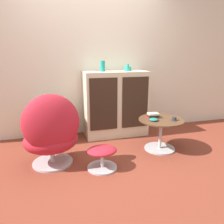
{
  "coord_description": "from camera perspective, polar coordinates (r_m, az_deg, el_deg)",
  "views": [
    {
      "loc": [
        -0.68,
        -2.38,
        1.37
      ],
      "look_at": [
        0.16,
        0.56,
        0.55
      ],
      "focal_mm": 35.0,
      "sensor_mm": 36.0,
      "label": 1
    }
  ],
  "objects": [
    {
      "name": "sideboard",
      "position": [
        3.71,
        0.93,
        2.18
      ],
      "size": [
        1.05,
        0.47,
        1.09
      ],
      "color": "beige",
      "rests_on": "ground_plane"
    },
    {
      "name": "vase_inner_left",
      "position": [
        3.69,
        4.13,
        11.25
      ],
      "size": [
        0.12,
        0.12,
        0.11
      ],
      "color": "teal",
      "rests_on": "sideboard"
    },
    {
      "name": "book_stack",
      "position": [
        3.23,
        10.67,
        -0.88
      ],
      "size": [
        0.17,
        0.13,
        0.07
      ],
      "color": "red",
      "rests_on": "coffee_table"
    },
    {
      "name": "tv_console",
      "position": [
        3.63,
        -15.32,
        -3.35
      ],
      "size": [
        0.65,
        0.47,
        0.52
      ],
      "color": "brown",
      "rests_on": "ground_plane"
    },
    {
      "name": "ottoman",
      "position": [
        2.7,
        -2.62,
        -10.99
      ],
      "size": [
        0.37,
        0.37,
        0.28
      ],
      "color": "#B7B7BC",
      "rests_on": "ground_plane"
    },
    {
      "name": "wall_back",
      "position": [
        3.78,
        -5.84,
        13.9
      ],
      "size": [
        6.4,
        0.06,
        2.6
      ],
      "color": "silver",
      "rests_on": "ground_plane"
    },
    {
      "name": "teacup",
      "position": [
        3.18,
        15.94,
        -1.77
      ],
      "size": [
        0.1,
        0.1,
        0.05
      ],
      "color": "#2D2D33",
      "rests_on": "coffee_table"
    },
    {
      "name": "potted_plant",
      "position": [
        3.54,
        -15.71,
        2.37
      ],
      "size": [
        0.16,
        0.16,
        0.21
      ],
      "color": "silver",
      "rests_on": "tv_console"
    },
    {
      "name": "coffee_table",
      "position": [
        3.25,
        12.58,
        -4.64
      ],
      "size": [
        0.65,
        0.65,
        0.46
      ],
      "color": "#B7B7BC",
      "rests_on": "ground_plane"
    },
    {
      "name": "ground_plane",
      "position": [
        2.83,
        -0.07,
        -13.96
      ],
      "size": [
        12.0,
        12.0,
        0.0
      ],
      "primitive_type": "plane",
      "color": "brown"
    },
    {
      "name": "vase_leftmost",
      "position": [
        3.57,
        -2.46,
        11.88
      ],
      "size": [
        0.08,
        0.08,
        0.17
      ],
      "color": "teal",
      "rests_on": "sideboard"
    },
    {
      "name": "bowl",
      "position": [
        3.1,
        10.84,
        -1.93
      ],
      "size": [
        0.12,
        0.12,
        0.04
      ],
      "color": "#1E7A70",
      "rests_on": "coffee_table"
    },
    {
      "name": "egg_chair",
      "position": [
        2.76,
        -15.58,
        -5.09
      ],
      "size": [
        0.75,
        0.7,
        0.94
      ],
      "color": "#B7B7BC",
      "rests_on": "ground_plane"
    }
  ]
}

